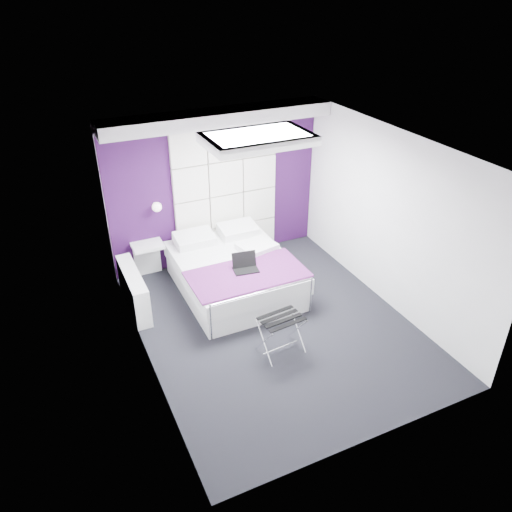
% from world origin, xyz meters
% --- Properties ---
extents(floor, '(4.40, 4.40, 0.00)m').
position_xyz_m(floor, '(0.00, 0.00, 0.00)').
color(floor, black).
rests_on(floor, ground).
extents(ceiling, '(4.40, 4.40, 0.00)m').
position_xyz_m(ceiling, '(0.00, 0.00, 2.60)').
color(ceiling, white).
rests_on(ceiling, wall_back).
extents(wall_back, '(3.60, 0.00, 3.60)m').
position_xyz_m(wall_back, '(0.00, 2.20, 1.30)').
color(wall_back, white).
rests_on(wall_back, floor).
extents(wall_left, '(0.00, 4.40, 4.40)m').
position_xyz_m(wall_left, '(-1.80, 0.00, 1.30)').
color(wall_left, white).
rests_on(wall_left, floor).
extents(wall_right, '(0.00, 4.40, 4.40)m').
position_xyz_m(wall_right, '(1.80, 0.00, 1.30)').
color(wall_right, white).
rests_on(wall_right, floor).
extents(accent_wall, '(3.58, 0.02, 2.58)m').
position_xyz_m(accent_wall, '(0.00, 2.19, 1.30)').
color(accent_wall, '#310E3C').
rests_on(accent_wall, wall_back).
extents(soffit, '(3.58, 0.50, 0.20)m').
position_xyz_m(soffit, '(0.00, 1.95, 2.50)').
color(soffit, white).
rests_on(soffit, wall_back).
extents(headboard, '(1.80, 0.08, 2.30)m').
position_xyz_m(headboard, '(0.15, 2.14, 1.17)').
color(headboard, silver).
rests_on(headboard, wall_back).
extents(skylight, '(1.36, 0.86, 0.12)m').
position_xyz_m(skylight, '(0.00, 0.60, 2.55)').
color(skylight, white).
rests_on(skylight, ceiling).
extents(wall_lamp, '(0.15, 0.15, 0.15)m').
position_xyz_m(wall_lamp, '(-1.05, 2.06, 1.22)').
color(wall_lamp, white).
rests_on(wall_lamp, wall_back).
extents(radiator, '(0.22, 1.20, 0.60)m').
position_xyz_m(radiator, '(-1.69, 1.30, 0.30)').
color(radiator, white).
rests_on(radiator, floor).
extents(bed, '(1.70, 2.06, 0.72)m').
position_xyz_m(bed, '(-0.16, 1.11, 0.31)').
color(bed, white).
rests_on(bed, floor).
extents(nightstand, '(0.49, 0.38, 0.05)m').
position_xyz_m(nightstand, '(-1.27, 2.02, 0.60)').
color(nightstand, white).
rests_on(nightstand, wall_back).
extents(luggage_rack, '(0.55, 0.40, 0.54)m').
position_xyz_m(luggage_rack, '(-0.18, -0.51, 0.27)').
color(luggage_rack, silver).
rests_on(luggage_rack, floor).
extents(laptop, '(0.36, 0.26, 0.26)m').
position_xyz_m(laptop, '(-0.15, 0.73, 0.64)').
color(laptop, black).
rests_on(laptop, bed).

